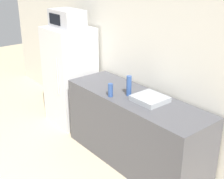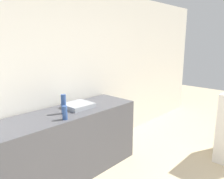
# 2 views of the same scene
# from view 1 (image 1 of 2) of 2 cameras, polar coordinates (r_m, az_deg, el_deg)

# --- Properties ---
(wall_back) EXTENTS (8.00, 0.06, 2.60)m
(wall_back) POSITION_cam_1_polar(r_m,az_deg,el_deg) (3.85, 8.74, 5.52)
(wall_back) COLOR silver
(wall_back) RESTS_ON ground_plane
(refrigerator) EXTENTS (0.67, 0.64, 1.52)m
(refrigerator) POSITION_cam_1_polar(r_m,az_deg,el_deg) (4.88, -7.65, 2.43)
(refrigerator) COLOR silver
(refrigerator) RESTS_ON ground_plane
(microwave) EXTENTS (0.54, 0.35, 0.26)m
(microwave) POSITION_cam_1_polar(r_m,az_deg,el_deg) (4.66, -8.22, 12.74)
(microwave) COLOR #BCBCC1
(microwave) RESTS_ON refrigerator
(counter) EXTENTS (1.99, 0.65, 0.90)m
(counter) POSITION_cam_1_polar(r_m,az_deg,el_deg) (3.94, 4.10, -7.31)
(counter) COLOR #4C4C51
(counter) RESTS_ON ground_plane
(sink_basin) EXTENTS (0.36, 0.34, 0.06)m
(sink_basin) POSITION_cam_1_polar(r_m,az_deg,el_deg) (3.62, 6.94, -1.69)
(sink_basin) COLOR #9EA3A8
(sink_basin) RESTS_ON counter
(bottle_tall) EXTENTS (0.06, 0.06, 0.25)m
(bottle_tall) POSITION_cam_1_polar(r_m,az_deg,el_deg) (3.72, 3.12, 0.68)
(bottle_tall) COLOR #2D4C8C
(bottle_tall) RESTS_ON counter
(bottle_short) EXTENTS (0.06, 0.06, 0.16)m
(bottle_short) POSITION_cam_1_polar(r_m,az_deg,el_deg) (3.70, -0.28, -0.10)
(bottle_short) COLOR #2D4C8C
(bottle_short) RESTS_ON counter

